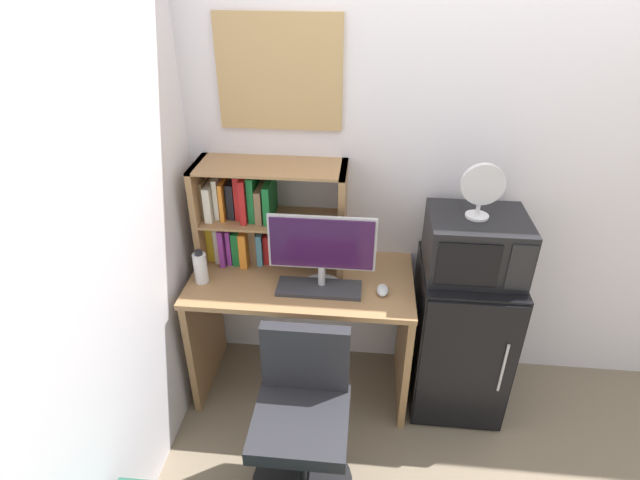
# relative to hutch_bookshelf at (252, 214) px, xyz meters

# --- Properties ---
(wall_back) EXTENTS (6.40, 0.04, 2.60)m
(wall_back) POSITION_rel_hutch_bookshelf_xyz_m (1.65, 0.15, 0.26)
(wall_back) COLOR silver
(wall_back) RESTS_ON ground_plane
(desk) EXTENTS (1.17, 0.61, 0.77)m
(desk) POSITION_rel_hutch_bookshelf_xyz_m (0.28, -0.17, -0.52)
(desk) COLOR #997047
(desk) RESTS_ON ground_plane
(hutch_bookshelf) EXTENTS (0.78, 0.29, 0.56)m
(hutch_bookshelf) POSITION_rel_hutch_bookshelf_xyz_m (0.00, 0.00, 0.00)
(hutch_bookshelf) COLOR #997047
(hutch_bookshelf) RESTS_ON desk
(monitor) EXTENTS (0.53, 0.20, 0.40)m
(monitor) POSITION_rel_hutch_bookshelf_xyz_m (0.39, -0.24, -0.05)
(monitor) COLOR #B7B7BC
(monitor) RESTS_ON desk
(keyboard) EXTENTS (0.42, 0.16, 0.02)m
(keyboard) POSITION_rel_hutch_bookshelf_xyz_m (0.38, -0.27, -0.26)
(keyboard) COLOR #333338
(keyboard) RESTS_ON desk
(computer_mouse) EXTENTS (0.06, 0.10, 0.04)m
(computer_mouse) POSITION_rel_hutch_bookshelf_xyz_m (0.70, -0.27, -0.26)
(computer_mouse) COLOR silver
(computer_mouse) RESTS_ON desk
(water_bottle) EXTENTS (0.07, 0.07, 0.18)m
(water_bottle) POSITION_rel_hutch_bookshelf_xyz_m (-0.23, -0.26, -0.19)
(water_bottle) COLOR silver
(water_bottle) RESTS_ON desk
(mini_fridge) EXTENTS (0.48, 0.55, 0.86)m
(mini_fridge) POSITION_rel_hutch_bookshelf_xyz_m (1.14, -0.15, -0.61)
(mini_fridge) COLOR black
(mini_fridge) RESTS_ON ground_plane
(microwave) EXTENTS (0.47, 0.40, 0.30)m
(microwave) POSITION_rel_hutch_bookshelf_xyz_m (1.14, -0.15, -0.03)
(microwave) COLOR black
(microwave) RESTS_ON mini_fridge
(desk_fan) EXTENTS (0.20, 0.11, 0.27)m
(desk_fan) POSITION_rel_hutch_bookshelf_xyz_m (1.12, -0.16, 0.27)
(desk_fan) COLOR silver
(desk_fan) RESTS_ON microwave
(desk_chair) EXTENTS (0.48, 0.48, 0.83)m
(desk_chair) POSITION_rel_hutch_bookshelf_xyz_m (0.36, -0.78, -0.67)
(desk_chair) COLOR black
(desk_chair) RESTS_ON ground_plane
(wall_corkboard) EXTENTS (0.61, 0.02, 0.54)m
(wall_corkboard) POSITION_rel_hutch_bookshelf_xyz_m (0.15, 0.12, 0.70)
(wall_corkboard) COLOR tan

